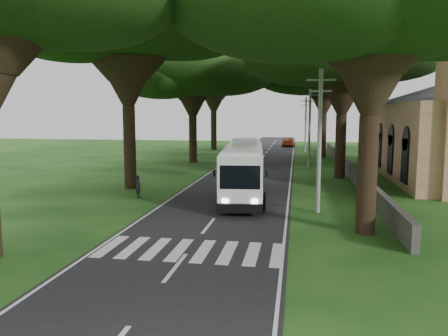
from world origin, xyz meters
TOP-DOWN VIEW (x-y plane):
  - ground at (0.00, 0.00)m, footprint 140.00×140.00m
  - road at (0.00, 25.00)m, footprint 8.00×120.00m
  - crosswalk at (0.00, -2.00)m, footprint 8.00×3.00m
  - property_wall at (9.00, 24.00)m, footprint 0.35×50.00m
  - pole_near at (5.50, 6.00)m, footprint 1.60×0.24m
  - pole_mid at (5.50, 26.00)m, footprint 1.60×0.24m
  - pole_far at (5.50, 46.00)m, footprint 1.60×0.24m
  - tree_l_mida at (-8.00, 12.00)m, footprint 15.53×15.53m
  - tree_l_midb at (-7.50, 30.00)m, footprint 15.12×15.12m
  - tree_l_far at (-8.50, 48.00)m, footprint 16.20×16.20m
  - tree_r_mida at (8.00, 20.00)m, footprint 15.08×15.08m
  - tree_r_midb at (7.50, 38.00)m, footprint 15.55×15.55m
  - tree_r_far at (8.50, 56.00)m, footprint 15.84×15.84m
  - coach_bus at (0.79, 9.88)m, footprint 3.55×11.98m
  - distant_car_a at (-3.00, 39.13)m, footprint 2.33×3.70m
  - distant_car_b at (-3.00, 51.12)m, footprint 1.54×3.72m
  - distant_car_c at (2.82, 56.30)m, footprint 2.31×5.18m
  - pedestrian at (-6.07, 8.51)m, footprint 0.51×0.63m

SIDE VIEW (x-z plane):
  - ground at x=0.00m, z-range 0.00..0.00m
  - crosswalk at x=0.00m, z-range -0.01..0.01m
  - road at x=0.00m, z-range -0.01..0.03m
  - property_wall at x=9.00m, z-range 0.00..1.20m
  - distant_car_a at x=-3.00m, z-range 0.03..1.20m
  - distant_car_b at x=-3.00m, z-range 0.03..1.23m
  - pedestrian at x=-6.07m, z-range 0.00..1.51m
  - distant_car_c at x=2.82m, z-range 0.03..1.51m
  - coach_bus at x=0.79m, z-range 0.13..3.61m
  - pole_near at x=5.50m, z-range 0.18..8.18m
  - pole_mid at x=5.50m, z-range 0.18..8.18m
  - pole_far at x=5.50m, z-range 0.18..8.18m
  - tree_l_midb at x=-7.50m, z-range 3.58..17.32m
  - tree_r_mida at x=8.00m, z-range 3.89..18.26m
  - tree_r_midb at x=7.50m, z-range 3.91..18.50m
  - tree_r_far at x=8.50m, z-range 4.21..19.52m
  - tree_l_far at x=-8.50m, z-range 4.20..19.62m
  - tree_l_mida at x=-8.00m, z-range 4.52..20.37m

